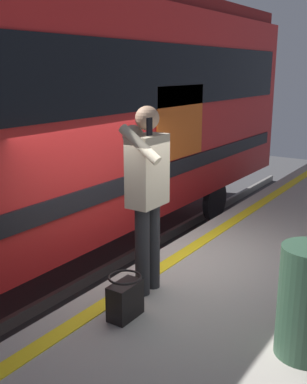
# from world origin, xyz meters

# --- Properties ---
(ground_plane) EXTENTS (24.71, 24.71, 0.00)m
(ground_plane) POSITION_xyz_m (0.00, 0.00, 0.00)
(ground_plane) COLOR #3D3D3F
(safety_line) EXTENTS (12.91, 0.16, 0.01)m
(safety_line) POSITION_xyz_m (0.00, 0.30, 1.03)
(safety_line) COLOR yellow
(safety_line) RESTS_ON platform
(track_rail_near) EXTENTS (17.12, 0.08, 0.16)m
(track_rail_near) POSITION_xyz_m (0.00, -1.52, 0.08)
(track_rail_near) COLOR slate
(track_rail_near) RESTS_ON ground
(passenger) EXTENTS (0.57, 0.55, 1.80)m
(passenger) POSITION_xyz_m (0.71, 0.46, 2.10)
(passenger) COLOR #262628
(passenger) RESTS_ON platform
(handbag) EXTENTS (0.32, 0.30, 0.39)m
(handbag) POSITION_xyz_m (1.25, 0.60, 1.21)
(handbag) COLOR black
(handbag) RESTS_ON platform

